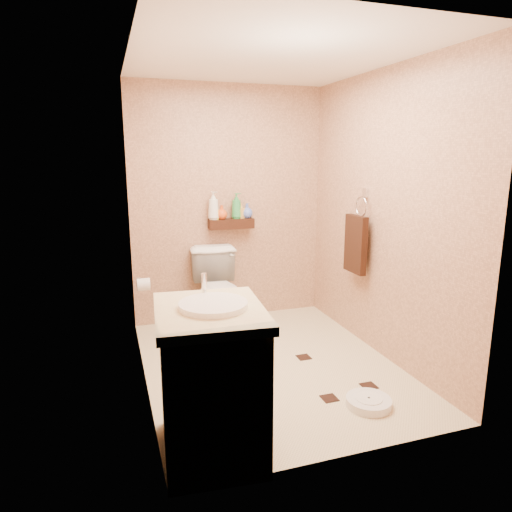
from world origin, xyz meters
name	(u,v)px	position (x,y,z in m)	size (l,w,h in m)	color
ground	(269,365)	(0.00, 0.00, 0.00)	(2.50, 2.50, 0.00)	beige
wall_back	(229,205)	(0.00, 1.25, 1.20)	(2.00, 0.04, 2.40)	tan
wall_front	(352,254)	(0.00, -1.25, 1.20)	(2.00, 0.04, 2.40)	tan
wall_left	(138,228)	(-1.00, 0.00, 1.20)	(0.04, 2.50, 2.40)	tan
wall_right	(382,216)	(1.00, 0.00, 1.20)	(0.04, 2.50, 2.40)	tan
ceiling	(272,56)	(0.00, 0.00, 2.40)	(2.00, 2.50, 0.02)	white
wall_shelf	(231,224)	(0.00, 1.17, 1.02)	(0.46, 0.14, 0.10)	#37190F
floor_accents	(279,365)	(0.07, -0.04, 0.00)	(1.20, 1.30, 0.01)	black
toilet	(219,293)	(-0.22, 0.83, 0.40)	(0.45, 0.79, 0.81)	white
vanity	(211,379)	(-0.70, -0.95, 0.45)	(0.65, 0.77, 1.02)	brown
bathroom_scale	(369,402)	(0.44, -0.82, 0.03)	(0.36, 0.36, 0.06)	white
toilet_brush	(198,324)	(-0.47, 0.64, 0.18)	(0.12, 0.12, 0.51)	#175C5E
towel_ring	(356,241)	(0.91, 0.25, 0.95)	(0.12, 0.30, 0.76)	silver
toilet_paper	(143,284)	(-0.94, 0.65, 0.60)	(0.12, 0.11, 0.12)	white
bottle_a	(213,206)	(-0.18, 1.17, 1.21)	(0.11, 0.11, 0.28)	white
bottle_b	(214,212)	(-0.18, 1.17, 1.15)	(0.07, 0.07, 0.16)	yellow
bottle_c	(222,212)	(-0.10, 1.17, 1.14)	(0.11, 0.11, 0.14)	#DF521A
bottle_d	(236,206)	(0.06, 1.17, 1.20)	(0.10, 0.10, 0.26)	green
bottle_e	(241,211)	(0.11, 1.17, 1.15)	(0.07, 0.07, 0.16)	gold
bottle_f	(247,211)	(0.17, 1.17, 1.15)	(0.12, 0.12, 0.15)	#536ECF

